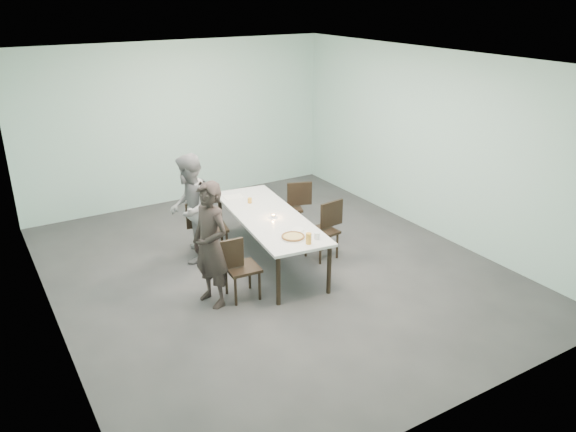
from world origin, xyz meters
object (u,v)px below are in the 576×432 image
chair_far_right (293,204)px  amber_tumbler (250,200)px  diner_near (211,245)px  diner_far (190,209)px  beer_glass (309,239)px  pizza (293,237)px  chair_near_right (326,226)px  water_tumbler (317,236)px  table (269,219)px  side_plate (298,230)px  chair_near_left (236,264)px  tealight (273,216)px  chair_far_left (208,224)px

chair_far_right → amber_tumbler: (-0.90, -0.18, 0.29)m
diner_near → diner_far: bearing=154.4°
amber_tumbler → beer_glass: bearing=-91.2°
pizza → amber_tumbler: 1.48m
chair_near_right → pizza: size_ratio=2.56×
diner_near → water_tumbler: 1.42m
chair_near_right → beer_glass: size_ratio=5.80×
table → side_plate: bearing=-83.1°
pizza → water_tumbler: bearing=-35.4°
chair_near_left → diner_near: size_ratio=0.52×
table → tealight: (0.02, -0.11, 0.08)m
chair_near_left → diner_near: diner_near is taller
beer_glass → tealight: beer_glass is taller
chair_near_right → amber_tumbler: size_ratio=10.88×
chair_far_left → amber_tumbler: bearing=3.3°
chair_far_right → tealight: chair_far_right is taller
beer_glass → diner_far: bearing=117.0°
chair_near_left → diner_near: 0.47m
diner_near → side_plate: bearing=75.0°
tealight → amber_tumbler: size_ratio=0.70×
chair_near_right → diner_near: size_ratio=0.52×
chair_far_right → diner_far: bearing=22.5°
side_plate → chair_far_right: bearing=60.8°
chair_far_right → amber_tumbler: size_ratio=10.88×
pizza → tealight: bearing=80.3°
beer_glass → amber_tumbler: (0.04, 1.74, -0.03)m
beer_glass → amber_tumbler: beer_glass is taller
diner_far → side_plate: (1.04, -1.36, -0.07)m
chair_far_right → tealight: size_ratio=15.54×
chair_far_right → pizza: (-1.01, -1.65, 0.27)m
table → pizza: 0.89m
table → pizza: size_ratio=7.91×
chair_near_left → diner_far: (-0.06, 1.41, 0.32)m
chair_far_left → water_tumbler: (0.83, -1.76, 0.29)m
water_tumbler → diner_near: bearing=164.2°
side_plate → tealight: bearing=96.6°
amber_tumbler → water_tumbler: bearing=-85.0°
table → chair_near_left: bearing=-140.6°
chair_near_right → beer_glass: beer_glass is taller
chair_near_left → amber_tumbler: size_ratio=10.88×
diner_near → diner_far: diner_near is taller
tealight → amber_tumbler: bearing=91.4°
chair_near_left → amber_tumbler: (0.90, 1.34, 0.29)m
water_tumbler → amber_tumbler: size_ratio=1.12×
side_plate → table: bearing=96.9°
chair_near_left → side_plate: size_ratio=4.83×
chair_near_left → chair_far_left: (0.21, 1.44, 0.00)m
chair_near_right → diner_near: 2.12m
table → chair_near_left: chair_near_left is taller
table → beer_glass: 1.14m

